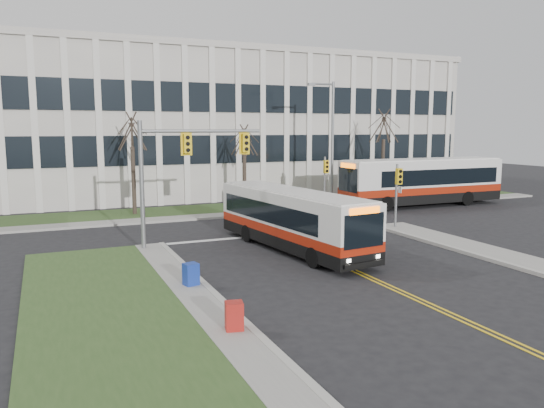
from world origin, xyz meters
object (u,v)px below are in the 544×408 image
(bus_main, at_px, (292,221))
(newspaper_box_blue, at_px, (191,276))
(streetlight, at_px, (330,137))
(bus_cross, at_px, (422,183))
(directory_sign, at_px, (254,193))
(newspaper_box_red, at_px, (234,318))

(bus_main, height_order, newspaper_box_blue, bus_main)
(streetlight, xyz_separation_m, newspaper_box_blue, (-14.83, -15.86, -4.72))
(bus_cross, xyz_separation_m, newspaper_box_blue, (-21.57, -13.66, -1.27))
(directory_sign, distance_m, bus_cross, 12.78)
(streetlight, height_order, newspaper_box_red, streetlight)
(bus_cross, distance_m, newspaper_box_red, 28.39)
(directory_sign, relative_size, newspaper_box_blue, 2.11)
(bus_cross, bearing_deg, directory_sign, -105.85)
(bus_cross, bearing_deg, streetlight, -108.01)
(directory_sign, relative_size, newspaper_box_red, 2.11)
(bus_main, xyz_separation_m, newspaper_box_blue, (-6.14, -4.26, -0.94))
(bus_main, distance_m, newspaper_box_blue, 7.53)
(directory_sign, bearing_deg, streetlight, -13.23)
(streetlight, distance_m, bus_main, 14.98)
(streetlight, distance_m, newspaper_box_blue, 22.22)
(bus_main, relative_size, newspaper_box_red, 11.17)
(streetlight, relative_size, newspaper_box_red, 9.68)
(bus_cross, distance_m, newspaper_box_blue, 25.56)
(newspaper_box_red, bearing_deg, directory_sign, 78.59)
(directory_sign, height_order, newspaper_box_red, directory_sign)
(streetlight, height_order, bus_cross, streetlight)
(streetlight, xyz_separation_m, bus_main, (-8.69, -11.60, -3.78))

